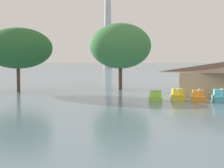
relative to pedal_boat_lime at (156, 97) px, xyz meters
name	(u,v)px	position (x,y,z in m)	size (l,w,h in m)	color
pedal_boat_lime	(156,97)	(0.00, 0.00, 0.00)	(1.83, 2.48, 1.55)	#8CCC3F
pedal_boat_yellow	(178,96)	(2.55, 1.19, 0.08)	(1.96, 2.56, 1.66)	yellow
pedal_boat_orange	(198,97)	(5.04, 0.78, 0.02)	(1.86, 2.68, 1.64)	orange
pedal_boat_cyan	(220,97)	(7.61, 0.95, 0.07)	(2.02, 2.87, 1.73)	#4CB7CC
shoreline_tree_tall_left	(18,48)	(-22.53, 8.70, 6.35)	(10.70, 10.70, 10.07)	brown
shoreline_tree_mid	(120,46)	(-8.21, 18.04, 6.93)	(10.47, 10.47, 11.33)	brown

